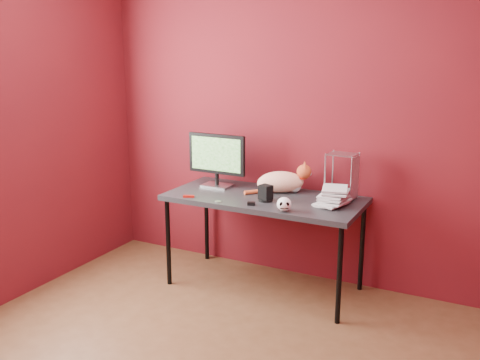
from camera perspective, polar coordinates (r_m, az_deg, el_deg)
The scene contains 11 objects.
room at distance 2.71m, azimuth -6.38°, elevation 5.06°, with size 3.52×3.52×2.61m.
desk at distance 4.12m, azimuth 2.62°, elevation -2.43°, with size 1.50×0.70×0.75m.
monitor at distance 4.34m, azimuth -2.50°, elevation 2.40°, with size 0.50×0.17×0.44m.
cat at distance 4.22m, azimuth 4.45°, elevation -0.17°, with size 0.45×0.37×0.25m.
skull_mug at distance 3.73m, azimuth 4.72°, elevation -2.58°, with size 0.10×0.11×0.10m.
speaker at distance 3.97m, azimuth 2.74°, elevation -1.46°, with size 0.11×0.11×0.12m.
book_stack at distance 3.84m, azimuth 9.19°, elevation 7.81°, with size 0.23×0.28×1.42m.
wire_rack at distance 4.07m, azimuth 10.79°, elevation 0.42°, with size 0.21×0.18×0.35m.
pocket_knife at distance 4.09m, azimuth -5.49°, elevation -1.75°, with size 0.09×0.02×0.02m, color #97120B.
black_gadget at distance 3.87m, azimuth 1.21°, elevation -2.53°, with size 0.05×0.03×0.03m, color black.
washer at distance 3.97m, azimuth -2.36°, elevation -2.29°, with size 0.05×0.05×0.00m, color #A2A3A7.
Camera 1 is at (1.48, -2.24, 1.86)m, focal length 40.00 mm.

